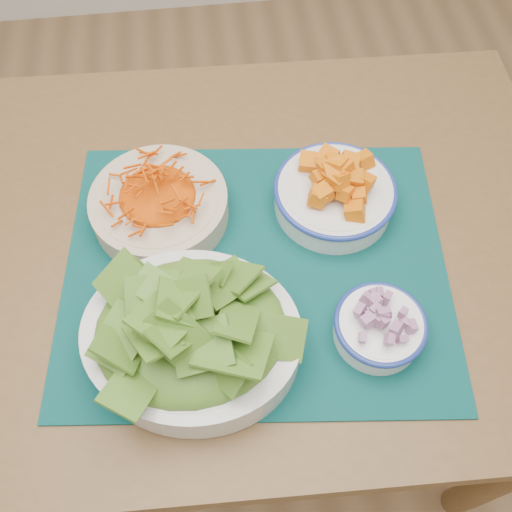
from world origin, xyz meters
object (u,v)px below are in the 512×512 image
at_px(table, 212,267).
at_px(placemat, 256,267).
at_px(carrot_bowl, 159,201).
at_px(onion_bowl, 380,325).
at_px(lettuce_bowl, 190,329).
at_px(squash_bowl, 335,190).

relative_size(table, placemat, 2.09).
height_order(table, carrot_bowl, carrot_bowl).
bearing_deg(carrot_bowl, onion_bowl, -40.04).
height_order(placemat, lettuce_bowl, lettuce_bowl).
height_order(lettuce_bowl, onion_bowl, lettuce_bowl).
relative_size(squash_bowl, lettuce_bowl, 0.64).
distance_m(placemat, lettuce_bowl, 0.18).
distance_m(carrot_bowl, onion_bowl, 0.39).
bearing_deg(squash_bowl, lettuce_bowl, -137.40).
distance_m(squash_bowl, onion_bowl, 0.23).
relative_size(table, squash_bowl, 5.56).
bearing_deg(lettuce_bowl, placemat, 63.58).
xyz_separation_m(table, onion_bowl, (0.23, -0.20, 0.14)).
height_order(squash_bowl, lettuce_bowl, lettuce_bowl).
distance_m(carrot_bowl, squash_bowl, 0.28).
bearing_deg(lettuce_bowl, table, 93.41).
distance_m(table, carrot_bowl, 0.16).
bearing_deg(lettuce_bowl, squash_bowl, 55.89).
relative_size(placemat, onion_bowl, 3.88).
bearing_deg(placemat, squash_bowl, 41.66).
xyz_separation_m(table, placemat, (0.07, -0.07, 0.10)).
bearing_deg(carrot_bowl, table, -33.20).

